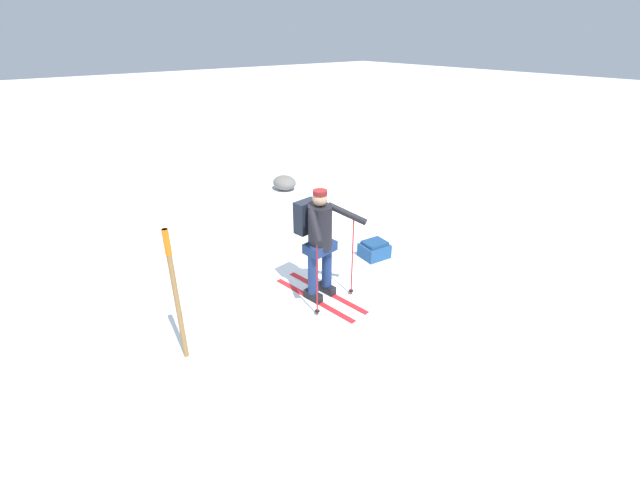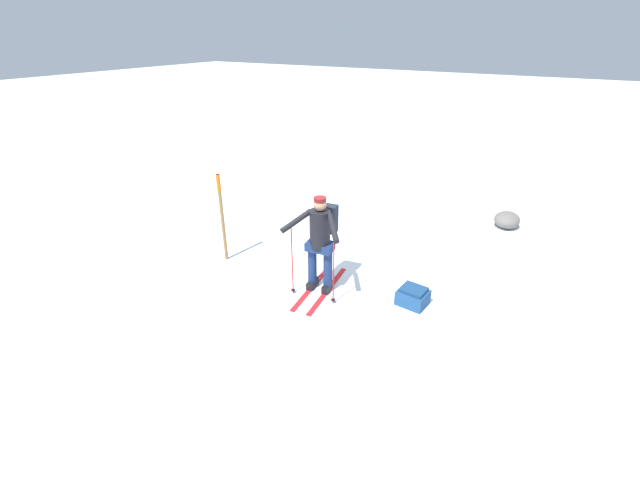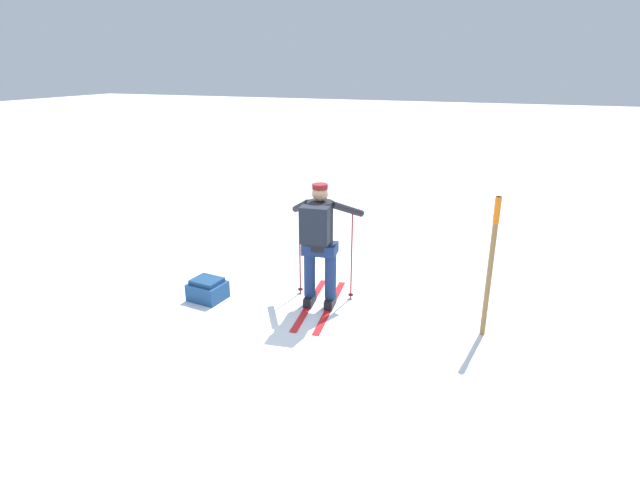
{
  "view_description": "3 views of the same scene",
  "coord_description": "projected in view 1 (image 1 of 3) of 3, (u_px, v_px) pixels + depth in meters",
  "views": [
    {
      "loc": [
        4.81,
        -3.38,
        3.56
      ],
      "look_at": [
        0.61,
        -0.02,
        0.93
      ],
      "focal_mm": 24.0,
      "sensor_mm": 36.0,
      "label": 1
    },
    {
      "loc": [
        5.95,
        3.11,
        4.01
      ],
      "look_at": [
        0.61,
        -0.02,
        0.93
      ],
      "focal_mm": 24.0,
      "sensor_mm": 36.0,
      "label": 2
    },
    {
      "loc": [
        -5.01,
        -2.18,
        3.06
      ],
      "look_at": [
        0.61,
        -0.02,
        0.93
      ],
      "focal_mm": 28.0,
      "sensor_mm": 36.0,
      "label": 3
    }
  ],
  "objects": [
    {
      "name": "trail_marker",
      "position": [
        175.0,
        287.0,
        4.78
      ],
      "size": [
        0.07,
        0.07,
        1.7
      ],
      "color": "olive",
      "rests_on": "ground_plane"
    },
    {
      "name": "rock_boulder",
      "position": [
        284.0,
        183.0,
        10.63
      ],
      "size": [
        0.63,
        0.54,
        0.35
      ],
      "primitive_type": "ellipsoid",
      "color": "slate",
      "rests_on": "ground_plane"
    },
    {
      "name": "skier",
      "position": [
        318.0,
        237.0,
        5.98
      ],
      "size": [
        1.61,
        1.0,
        1.67
      ],
      "color": "red",
      "rests_on": "ground_plane"
    },
    {
      "name": "ground_plane",
      "position": [
        297.0,
        279.0,
        6.83
      ],
      "size": [
        80.0,
        80.0,
        0.0
      ],
      "primitive_type": "plane",
      "color": "white"
    },
    {
      "name": "dropped_backpack",
      "position": [
        374.0,
        250.0,
        7.44
      ],
      "size": [
        0.44,
        0.49,
        0.3
      ],
      "color": "navy",
      "rests_on": "ground_plane"
    }
  ]
}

